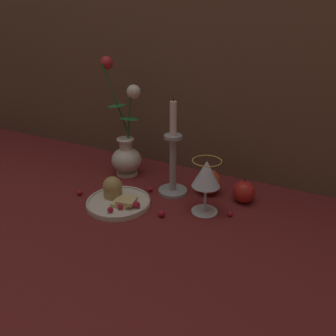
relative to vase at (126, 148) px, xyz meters
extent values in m
plane|color=maroon|center=(0.16, -0.13, -0.09)|extent=(2.40, 2.40, 0.00)
cylinder|color=silver|center=(0.00, 0.00, -0.09)|extent=(0.07, 0.07, 0.01)
ellipsoid|color=silver|center=(0.00, 0.00, -0.04)|extent=(0.10, 0.10, 0.08)
cylinder|color=silver|center=(0.00, 0.00, 0.01)|extent=(0.04, 0.04, 0.04)
torus|color=silver|center=(0.00, 0.00, 0.03)|extent=(0.06, 0.06, 0.01)
cylinder|color=#23662D|center=(-0.03, 0.01, 0.15)|extent=(0.08, 0.03, 0.24)
ellipsoid|color=#23662D|center=(-0.03, 0.01, 0.14)|extent=(0.06, 0.08, 0.00)
sphere|color=red|center=(-0.07, 0.02, 0.27)|extent=(0.04, 0.04, 0.04)
cylinder|color=#23662D|center=(0.02, 0.00, 0.11)|extent=(0.04, 0.02, 0.16)
ellipsoid|color=#23662D|center=(0.02, 0.00, 0.10)|extent=(0.07, 0.04, 0.00)
sphere|color=silver|center=(0.03, 0.01, 0.19)|extent=(0.04, 0.04, 0.04)
cylinder|color=silver|center=(0.10, -0.19, -0.09)|extent=(0.18, 0.18, 0.01)
torus|color=silver|center=(0.10, -0.19, -0.08)|extent=(0.18, 0.18, 0.01)
cylinder|color=tan|center=(0.07, -0.17, -0.07)|extent=(0.05, 0.05, 0.03)
sphere|color=tan|center=(0.07, -0.17, -0.05)|extent=(0.06, 0.06, 0.06)
cube|color=#DBBC7A|center=(0.12, -0.20, -0.08)|extent=(0.05, 0.05, 0.01)
cube|color=#DBBC7A|center=(0.13, -0.19, -0.07)|extent=(0.06, 0.06, 0.01)
sphere|color=#AD192D|center=(0.11, -0.24, -0.07)|extent=(0.02, 0.02, 0.02)
sphere|color=#AD192D|center=(0.13, -0.22, -0.07)|extent=(0.02, 0.02, 0.02)
sphere|color=#AD192D|center=(0.16, -0.19, -0.07)|extent=(0.02, 0.02, 0.02)
sphere|color=#AD192D|center=(0.14, -0.18, -0.07)|extent=(0.02, 0.02, 0.02)
cylinder|color=silver|center=(0.33, -0.11, -0.09)|extent=(0.07, 0.07, 0.00)
cylinder|color=silver|center=(0.33, -0.11, -0.05)|extent=(0.01, 0.01, 0.08)
cone|color=silver|center=(0.33, -0.11, 0.02)|extent=(0.08, 0.08, 0.07)
cone|color=#E5CC66|center=(0.33, -0.11, 0.01)|extent=(0.07, 0.07, 0.05)
torus|color=gold|center=(0.33, -0.11, 0.06)|extent=(0.08, 0.08, 0.00)
cylinder|color=#A3A3A8|center=(0.20, -0.05, -0.09)|extent=(0.09, 0.09, 0.01)
cylinder|color=#A3A3A8|center=(0.20, -0.05, 0.00)|extent=(0.02, 0.02, 0.17)
cylinder|color=#A3A3A8|center=(0.20, -0.05, 0.09)|extent=(0.05, 0.05, 0.01)
cylinder|color=white|center=(0.20, -0.05, 0.14)|extent=(0.02, 0.02, 0.10)
cylinder|color=black|center=(0.20, -0.05, 0.19)|extent=(0.00, 0.00, 0.01)
sphere|color=#D14223|center=(0.30, 0.00, -0.05)|extent=(0.08, 0.08, 0.08)
cylinder|color=#4C3319|center=(0.30, 0.00, -0.01)|extent=(0.00, 0.00, 0.01)
sphere|color=red|center=(0.41, 0.00, -0.06)|extent=(0.06, 0.06, 0.06)
cylinder|color=#4C3319|center=(0.41, 0.00, -0.02)|extent=(0.00, 0.00, 0.01)
sphere|color=#AD192D|center=(0.14, -0.08, -0.09)|extent=(0.02, 0.02, 0.02)
sphere|color=#AD192D|center=(0.40, -0.10, -0.09)|extent=(0.01, 0.01, 0.01)
sphere|color=#AD192D|center=(-0.04, -0.20, -0.08)|extent=(0.02, 0.02, 0.02)
sphere|color=#AD192D|center=(0.24, -0.18, -0.08)|extent=(0.02, 0.02, 0.02)
camera|label=1|loc=(0.60, -0.84, 0.39)|focal=35.00mm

